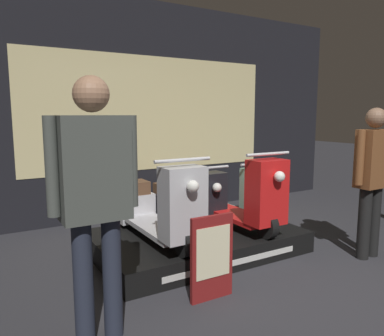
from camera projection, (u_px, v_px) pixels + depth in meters
The scene contains 10 objects.
ground_plane at pixel (327, 302), 3.09m from camera, with size 30.00×30.00×0.00m, color #2D2D33.
shop_wall_back at pixel (153, 110), 5.73m from camera, with size 7.16×0.09×3.20m.
display_platform at pixel (196, 241), 4.24m from camera, with size 2.24×1.42×0.23m.
scooter_display_left at pixel (158, 208), 3.86m from camera, with size 0.56×1.57×0.92m.
scooter_display_right at pixel (236, 197), 4.37m from camera, with size 0.56×1.57×0.92m.
scooter_backrow_0 at pixel (187, 204), 5.02m from camera, with size 0.56×1.57×0.92m.
scooter_backrow_1 at pixel (233, 198), 5.41m from camera, with size 0.56×1.57×0.92m.
person_left_browsing at pixel (95, 188), 2.44m from camera, with size 0.60×0.25×1.78m.
person_right_browsing at pixel (372, 174), 3.95m from camera, with size 0.52×0.21×1.61m.
price_sign_board at pixel (212, 257), 3.09m from camera, with size 0.40×0.04×0.72m.
Camera 1 is at (-2.44, -1.92, 1.54)m, focal length 35.00 mm.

